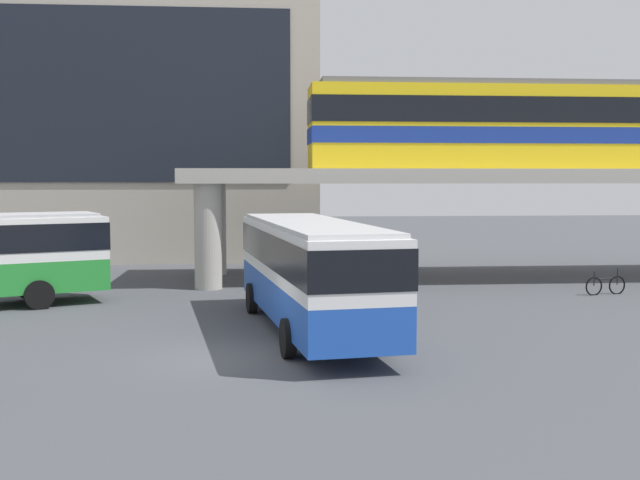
{
  "coord_description": "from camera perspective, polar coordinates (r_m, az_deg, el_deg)",
  "views": [
    {
      "loc": [
        0.86,
        -19.07,
        4.48
      ],
      "look_at": [
        3.23,
        9.16,
        2.2
      ],
      "focal_mm": 43.53,
      "sensor_mm": 36.0,
      "label": 1
    }
  ],
  "objects": [
    {
      "name": "ground_plane",
      "position": [
        29.42,
        -6.44,
        -4.18
      ],
      "size": [
        120.0,
        120.0,
        0.0
      ],
      "primitive_type": "plane",
      "color": "#47494F"
    },
    {
      "name": "station_building",
      "position": [
        47.53,
        -19.63,
        8.45
      ],
      "size": [
        30.79,
        11.05,
        15.76
      ],
      "color": "#B2A899",
      "rests_on": "ground_plane"
    },
    {
      "name": "elevated_platform",
      "position": [
        36.15,
        16.32,
        3.98
      ],
      "size": [
        32.19,
        6.4,
        4.85
      ],
      "color": "#ADA89E",
      "rests_on": "ground_plane"
    },
    {
      "name": "train",
      "position": [
        36.36,
        16.97,
        8.09
      ],
      "size": [
        22.03,
        2.96,
        3.84
      ],
      "color": "yellow",
      "rests_on": "elevated_platform"
    },
    {
      "name": "bus_main",
      "position": [
        22.42,
        -0.68,
        -1.78
      ],
      "size": [
        4.06,
        11.29,
        3.22
      ],
      "color": "#1E4CB2",
      "rests_on": "ground_plane"
    },
    {
      "name": "bicycle_black",
      "position": [
        31.73,
        20.25,
        -3.15
      ],
      "size": [
        1.76,
        0.45,
        1.04
      ],
      "color": "black",
      "rests_on": "ground_plane"
    }
  ]
}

